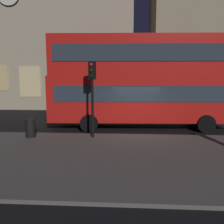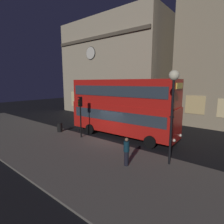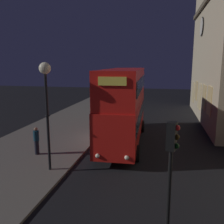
% 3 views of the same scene
% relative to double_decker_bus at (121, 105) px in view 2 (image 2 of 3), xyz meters
% --- Properties ---
extents(ground_plane, '(80.00, 80.00, 0.00)m').
position_rel_double_decker_bus_xyz_m(ground_plane, '(-0.22, -1.55, -2.95)').
color(ground_plane, black).
extents(sidewalk_slab, '(44.00, 7.22, 0.12)m').
position_rel_double_decker_bus_xyz_m(sidewalk_slab, '(-0.22, -5.69, -2.89)').
color(sidewalk_slab, '#5B564F').
rests_on(sidewalk_slab, ground).
extents(building_with_clock, '(17.25, 9.49, 14.57)m').
position_rel_double_decker_bus_xyz_m(building_with_clock, '(-8.95, 11.03, 4.34)').
color(building_with_clock, tan).
rests_on(building_with_clock, ground).
extents(double_decker_bus, '(10.61, 3.03, 5.31)m').
position_rel_double_decker_bus_xyz_m(double_decker_bus, '(0.00, 0.00, 0.00)').
color(double_decker_bus, red).
rests_on(double_decker_bus, ground).
extents(traffic_light_near_kerb, '(0.35, 0.38, 3.68)m').
position_rel_double_decker_bus_xyz_m(traffic_light_near_kerb, '(-2.41, -2.87, -0.17)').
color(traffic_light_near_kerb, black).
rests_on(traffic_light_near_kerb, sidewalk_slab).
extents(street_lamp, '(0.59, 0.59, 5.63)m').
position_rel_double_decker_bus_xyz_m(street_lamp, '(5.87, -3.04, 1.57)').
color(street_lamp, black).
rests_on(street_lamp, sidewalk_slab).
extents(pedestrian, '(0.35, 0.35, 1.72)m').
position_rel_double_decker_bus_xyz_m(pedestrian, '(3.93, -4.84, -1.94)').
color(pedestrian, black).
rests_on(pedestrian, sidewalk_slab).
extents(litter_bin, '(0.50, 0.50, 0.91)m').
position_rel_double_decker_bus_xyz_m(litter_bin, '(-5.49, -2.98, -2.38)').
color(litter_bin, black).
rests_on(litter_bin, sidewalk_slab).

